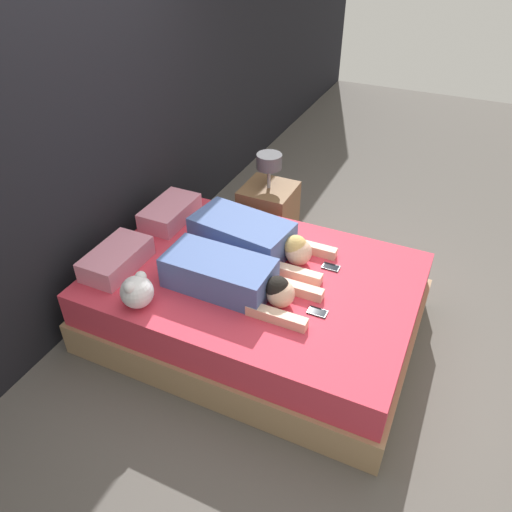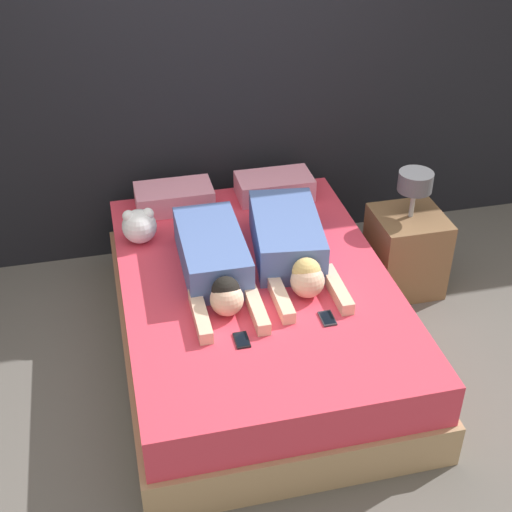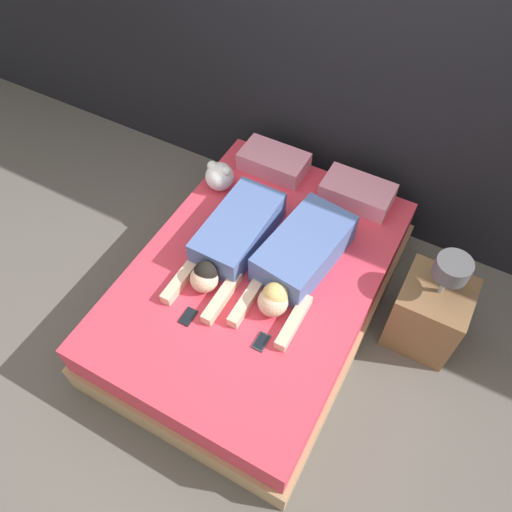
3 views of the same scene
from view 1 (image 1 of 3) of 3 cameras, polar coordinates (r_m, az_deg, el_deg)
name	(u,v)px [view 1 (image 1 of 3)]	position (r m, az deg, el deg)	size (l,w,h in m)	color
ground_plane	(256,327)	(3.75, 0.00, -8.16)	(12.00, 12.00, 0.00)	#5B5651
wall_back	(88,134)	(3.65, -18.68, 13.10)	(12.00, 0.06, 2.60)	black
bed	(256,302)	(3.58, 0.00, -5.29)	(1.56, 2.21, 0.51)	tan
pillow_head_left	(116,259)	(3.55, -15.66, -0.31)	(0.50, 0.29, 0.15)	pink
pillow_head_right	(170,212)	(3.99, -9.79, 4.96)	(0.50, 0.29, 0.15)	pink
person_left	(231,277)	(3.22, -2.91, -2.41)	(0.37, 1.02, 0.22)	#4C66A5
person_right	(252,238)	(3.56, -0.43, 2.10)	(0.47, 1.04, 0.24)	#4C66A5
cell_phone_left	(318,312)	(3.13, 7.04, -6.38)	(0.07, 0.12, 0.01)	black
cell_phone_right	(331,267)	(3.50, 8.56, -1.26)	(0.07, 0.12, 0.01)	#2D2D33
plush_toy	(137,291)	(3.18, -13.46, -3.93)	(0.21, 0.21, 0.22)	white
nightstand	(268,212)	(4.49, 1.42, 5.10)	(0.44, 0.44, 0.85)	brown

